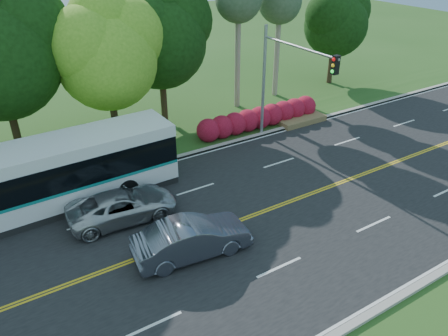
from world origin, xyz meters
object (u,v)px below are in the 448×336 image
transit_bus (43,179)px  sedan (192,238)px  suv (123,206)px  traffic_signal (284,72)px

transit_bus → sedan: (4.30, -6.62, -0.84)m
suv → traffic_signal: bearing=-73.7°
sedan → suv: bearing=27.1°
traffic_signal → suv: size_ratio=1.40×
transit_bus → suv: (2.78, -2.69, -0.95)m
traffic_signal → transit_bus: bearing=178.8°
transit_bus → sedan: 7.94m
traffic_signal → transit_bus: (-13.84, 0.29, -3.01)m
sedan → suv: (-1.52, 3.93, -0.11)m
traffic_signal → sedan: 12.08m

